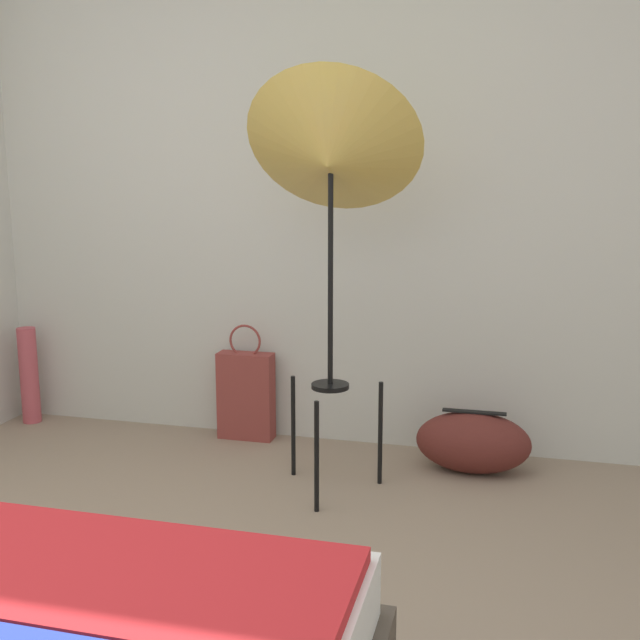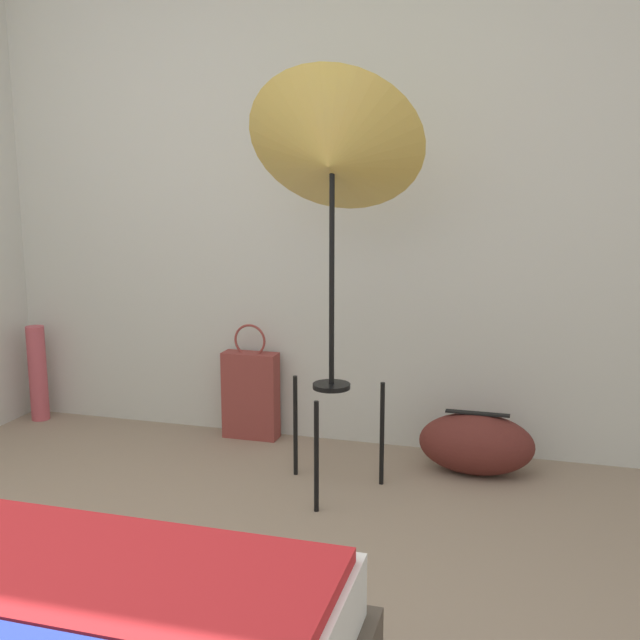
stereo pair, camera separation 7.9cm
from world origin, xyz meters
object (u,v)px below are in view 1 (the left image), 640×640
photo_umbrella (331,158)px  duffel_bag (473,442)px  tote_bag (246,395)px  paper_roll (29,375)px

photo_umbrella → duffel_bag: size_ratio=3.37×
tote_bag → paper_roll: 1.24m
tote_bag → paper_roll: (-1.24, -0.05, 0.03)m
duffel_bag → paper_roll: (-2.39, 0.13, 0.12)m
photo_umbrella → duffel_bag: bearing=31.0°
photo_umbrella → paper_roll: photo_umbrella is taller
tote_bag → paper_roll: tote_bag is taller
photo_umbrella → tote_bag: photo_umbrella is taller
tote_bag → duffel_bag: bearing=-8.7°
photo_umbrella → tote_bag: 1.40m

